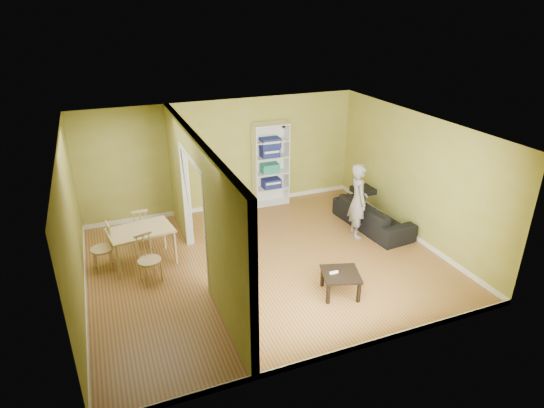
{
  "coord_description": "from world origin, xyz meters",
  "views": [
    {
      "loc": [
        -2.67,
        -7.03,
        4.56
      ],
      "look_at": [
        0.2,
        0.2,
        1.1
      ],
      "focal_mm": 30.0,
      "sensor_mm": 36.0,
      "label": 1
    }
  ],
  "objects": [
    {
      "name": "room_shell",
      "position": [
        0.0,
        0.0,
        1.3
      ],
      "size": [
        6.5,
        6.5,
        6.5
      ],
      "color": "olive",
      "rests_on": "ground"
    },
    {
      "name": "partition",
      "position": [
        -1.2,
        0.0,
        1.3
      ],
      "size": [
        0.22,
        5.5,
        2.6
      ],
      "primitive_type": null,
      "color": "#A5A74E",
      "rests_on": "ground"
    },
    {
      "name": "wall_speaker",
      "position": [
        1.5,
        2.69,
        1.9
      ],
      "size": [
        0.1,
        0.1,
        0.1
      ],
      "primitive_type": "cube",
      "color": "black",
      "rests_on": "room_shell"
    },
    {
      "name": "sofa",
      "position": [
        2.7,
        0.52,
        0.38
      ],
      "size": [
        2.07,
        1.02,
        0.76
      ],
      "primitive_type": "imported",
      "rotation": [
        0.0,
        0.0,
        1.65
      ],
      "color": "black",
      "rests_on": "ground"
    },
    {
      "name": "person",
      "position": [
        2.17,
        0.33,
        0.94
      ],
      "size": [
        0.79,
        0.68,
        1.88
      ],
      "primitive_type": "imported",
      "rotation": [
        0.0,
        0.0,
        1.34
      ],
      "color": "slate",
      "rests_on": "ground"
    },
    {
      "name": "bookshelf",
      "position": [
        1.1,
        2.61,
        1.01
      ],
      "size": [
        0.85,
        0.37,
        2.01
      ],
      "color": "white",
      "rests_on": "ground"
    },
    {
      "name": "paper_box_navy_a",
      "position": [
        1.12,
        2.56,
        0.54
      ],
      "size": [
        0.44,
        0.28,
        0.22
      ],
      "primitive_type": "cube",
      "color": "#202350",
      "rests_on": "bookshelf"
    },
    {
      "name": "paper_box_teal",
      "position": [
        1.08,
        2.56,
        0.93
      ],
      "size": [
        0.42,
        0.27,
        0.21
      ],
      "primitive_type": "cube",
      "color": "#23786C",
      "rests_on": "bookshelf"
    },
    {
      "name": "paper_box_navy_b",
      "position": [
        1.08,
        2.56,
        1.32
      ],
      "size": [
        0.43,
        0.28,
        0.22
      ],
      "primitive_type": "cube",
      "color": "navy",
      "rests_on": "bookshelf"
    },
    {
      "name": "paper_box_navy_c",
      "position": [
        1.08,
        2.56,
        1.57
      ],
      "size": [
        0.46,
        0.3,
        0.24
      ],
      "primitive_type": "cube",
      "color": "#151A4E",
      "rests_on": "bookshelf"
    },
    {
      "name": "coffee_table",
      "position": [
        0.79,
        -1.44,
        0.35
      ],
      "size": [
        0.61,
        0.61,
        0.41
      ],
      "rotation": [
        0.0,
        0.0,
        -0.29
      ],
      "color": "black",
      "rests_on": "ground"
    },
    {
      "name": "game_controller",
      "position": [
        0.68,
        -1.39,
        0.42
      ],
      "size": [
        0.15,
        0.04,
        0.03
      ],
      "primitive_type": "cube",
      "color": "white",
      "rests_on": "coffee_table"
    },
    {
      "name": "dining_table",
      "position": [
        -2.18,
        0.83,
        0.64
      ],
      "size": [
        1.14,
        0.76,
        0.72
      ],
      "rotation": [
        0.0,
        0.0,
        0.16
      ],
      "color": "tan",
      "rests_on": "ground"
    },
    {
      "name": "chair_left",
      "position": [
        -2.89,
        0.87,
        0.45
      ],
      "size": [
        0.48,
        0.48,
        0.9
      ],
      "primitive_type": null,
      "rotation": [
        0.0,
        0.0,
        -1.41
      ],
      "color": "#D6BB78",
      "rests_on": "ground"
    },
    {
      "name": "chair_near",
      "position": [
        -2.14,
        0.15,
        0.45
      ],
      "size": [
        0.52,
        0.52,
        0.89
      ],
      "primitive_type": null,
      "rotation": [
        0.0,
        0.0,
        0.31
      ],
      "color": "#D6BB74",
      "rests_on": "ground"
    },
    {
      "name": "chair_far",
      "position": [
        -2.13,
        1.49,
        0.44
      ],
      "size": [
        0.42,
        0.42,
        0.88
      ],
      "primitive_type": null,
      "rotation": [
        0.0,
        0.0,
        3.18
      ],
      "color": "tan",
      "rests_on": "ground"
    }
  ]
}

